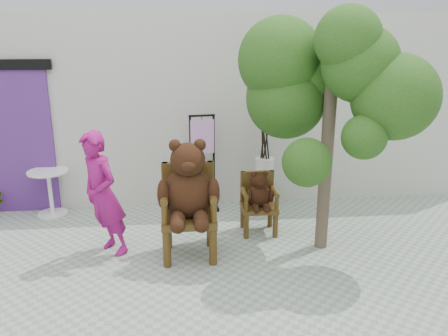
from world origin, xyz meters
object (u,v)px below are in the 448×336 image
at_px(person, 103,195).
at_px(chair_big, 189,193).
at_px(tree, 319,80).
at_px(stool_bucket, 265,169).
at_px(chair_small, 259,196).
at_px(display_stand, 203,174).
at_px(cafe_table, 50,187).

bearing_deg(person, chair_big, 39.96).
bearing_deg(chair_big, tree, 6.23).
relative_size(chair_big, stool_bucket, 1.02).
height_order(chair_big, tree, tree).
bearing_deg(chair_small, stool_bucket, 74.82).
distance_m(chair_small, display_stand, 1.18).
bearing_deg(person, stool_bucket, 79.38).
height_order(cafe_table, tree, tree).
bearing_deg(person, tree, 48.11).
relative_size(chair_big, chair_small, 1.67).
bearing_deg(chair_small, person, -166.19).
bearing_deg(stool_bucket, person, -147.79).
bearing_deg(stool_bucket, display_stand, -179.84).
relative_size(chair_small, tree, 0.30).
distance_m(chair_small, cafe_table, 3.19).
bearing_deg(tree, chair_big, -173.77).
distance_m(chair_big, person, 1.03).
height_order(cafe_table, stool_bucket, stool_bucket).
xyz_separation_m(stool_bucket, tree, (0.35, -1.37, 1.49)).
height_order(display_stand, stool_bucket, display_stand).
distance_m(chair_big, cafe_table, 2.62).
relative_size(cafe_table, stool_bucket, 0.48).
bearing_deg(cafe_table, display_stand, -0.09).
xyz_separation_m(cafe_table, stool_bucket, (3.30, -0.00, 0.20)).
bearing_deg(display_stand, stool_bucket, -7.48).
xyz_separation_m(chair_small, display_stand, (-0.73, 0.92, 0.06)).
relative_size(chair_big, person, 0.94).
bearing_deg(chair_small, cafe_table, 163.12).
bearing_deg(display_stand, cafe_table, 172.27).
xyz_separation_m(display_stand, tree, (1.33, -1.37, 1.55)).
bearing_deg(stool_bucket, chair_small, -105.18).
relative_size(chair_small, display_stand, 0.59).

